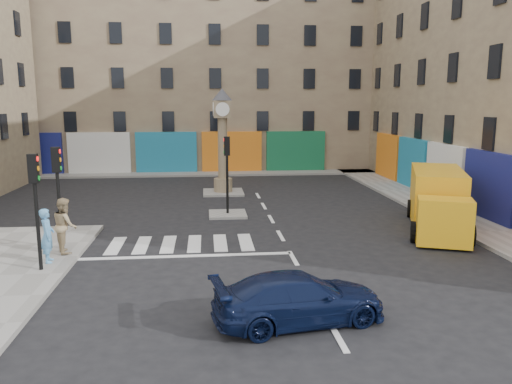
{
  "coord_description": "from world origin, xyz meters",
  "views": [
    {
      "loc": [
        -2.99,
        -15.64,
        5.4
      ],
      "look_at": [
        -1.1,
        3.19,
        2.0
      ],
      "focal_mm": 35.0,
      "sensor_mm": 36.0,
      "label": 1
    }
  ],
  "objects": [
    {
      "name": "ground",
      "position": [
        0.0,
        0.0,
        0.0
      ],
      "size": [
        120.0,
        120.0,
        0.0
      ],
      "primitive_type": "plane",
      "color": "black",
      "rests_on": "ground"
    },
    {
      "name": "sidewalk_right",
      "position": [
        8.7,
        10.0,
        0.07
      ],
      "size": [
        2.6,
        30.0,
        0.15
      ],
      "primitive_type": "cube",
      "color": "gray",
      "rests_on": "ground"
    },
    {
      "name": "sidewalk_far",
      "position": [
        -4.0,
        22.2,
        0.07
      ],
      "size": [
        32.0,
        2.4,
        0.15
      ],
      "primitive_type": "cube",
      "color": "gray",
      "rests_on": "ground"
    },
    {
      "name": "island_near",
      "position": [
        -2.0,
        8.0,
        0.06
      ],
      "size": [
        1.8,
        1.8,
        0.12
      ],
      "primitive_type": "cube",
      "color": "gray",
      "rests_on": "ground"
    },
    {
      "name": "island_far",
      "position": [
        -2.0,
        14.0,
        0.06
      ],
      "size": [
        2.4,
        2.4,
        0.12
      ],
      "primitive_type": "cube",
      "color": "gray",
      "rests_on": "ground"
    },
    {
      "name": "building_far",
      "position": [
        -4.0,
        28.0,
        8.5
      ],
      "size": [
        32.0,
        10.0,
        17.0
      ],
      "primitive_type": "cube",
      "color": "gray",
      "rests_on": "ground"
    },
    {
      "name": "traffic_light_left_near",
      "position": [
        -8.3,
        0.2,
        2.62
      ],
      "size": [
        0.28,
        0.22,
        3.7
      ],
      "color": "black",
      "rests_on": "sidewalk_left"
    },
    {
      "name": "traffic_light_left_far",
      "position": [
        -8.3,
        2.6,
        2.62
      ],
      "size": [
        0.28,
        0.22,
        3.7
      ],
      "color": "black",
      "rests_on": "sidewalk_left"
    },
    {
      "name": "traffic_light_island",
      "position": [
        -2.0,
        8.0,
        2.59
      ],
      "size": [
        0.28,
        0.22,
        3.7
      ],
      "color": "black",
      "rests_on": "island_near"
    },
    {
      "name": "clock_pillar",
      "position": [
        -2.0,
        14.0,
        3.55
      ],
      "size": [
        1.2,
        1.2,
        6.1
      ],
      "color": "#958461",
      "rests_on": "island_far"
    },
    {
      "name": "navy_sedan",
      "position": [
        -0.76,
        -4.13,
        0.63
      ],
      "size": [
        4.58,
        2.52,
        1.26
      ],
      "primitive_type": "imported",
      "rotation": [
        0.0,
        0.0,
        1.75
      ],
      "color": "black",
      "rests_on": "ground"
    },
    {
      "name": "yellow_van",
      "position": [
        6.97,
        4.65,
        1.24
      ],
      "size": [
        4.33,
        7.12,
        2.49
      ],
      "rotation": [
        0.0,
        0.0,
        -0.37
      ],
      "color": "#FFB015",
      "rests_on": "ground"
    },
    {
      "name": "pedestrian_blue",
      "position": [
        -8.28,
        0.98,
        1.06
      ],
      "size": [
        0.56,
        0.74,
        1.82
      ],
      "primitive_type": "imported",
      "rotation": [
        0.0,
        0.0,
        1.77
      ],
      "color": "#5897CA",
      "rests_on": "sidewalk_left"
    },
    {
      "name": "pedestrian_tan",
      "position": [
        -8.0,
        2.06,
        1.13
      ],
      "size": [
        1.06,
        1.17,
        1.96
      ],
      "primitive_type": "imported",
      "rotation": [
        0.0,
        0.0,
        1.98
      ],
      "color": "tan",
      "rests_on": "sidewalk_left"
    }
  ]
}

